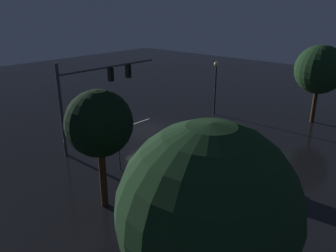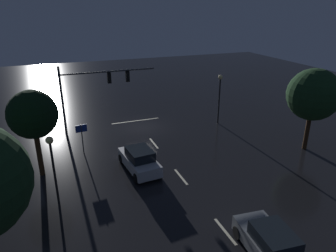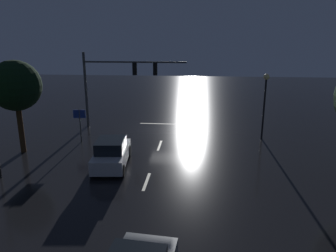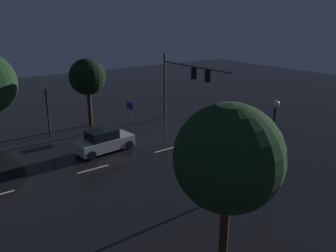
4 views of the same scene
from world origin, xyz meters
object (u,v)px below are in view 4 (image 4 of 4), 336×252
at_px(traffic_signal_assembly, 183,78).
at_px(tree_right_near, 87,77).
at_px(car_approaching, 104,141).
at_px(route_sign, 130,109).
at_px(street_lamp_right_kerb, 46,100).
at_px(tree_left_near, 228,158).
at_px(street_lamp_left_kerb, 274,125).

height_order(traffic_signal_assembly, tree_right_near, traffic_signal_assembly).
distance_m(car_approaching, route_sign, 5.60).
distance_m(car_approaching, tree_right_near, 7.81).
bearing_deg(street_lamp_right_kerb, tree_left_near, -177.79).
xyz_separation_m(traffic_signal_assembly, street_lamp_right_kerb, (4.08, 11.01, -1.23)).
xyz_separation_m(street_lamp_left_kerb, street_lamp_right_kerb, (15.77, 8.57, -0.33)).
xyz_separation_m(street_lamp_left_kerb, route_sign, (13.53, 2.08, -1.69)).
xyz_separation_m(route_sign, tree_left_near, (-17.37, 5.74, 2.86)).
bearing_deg(tree_left_near, street_lamp_left_kerb, -63.86).
relative_size(route_sign, tree_left_near, 0.37).
relative_size(car_approaching, street_lamp_right_kerb, 1.02).
distance_m(traffic_signal_assembly, car_approaching, 9.62).
xyz_separation_m(street_lamp_right_kerb, route_sign, (-2.24, -6.50, -1.35)).
height_order(route_sign, tree_left_near, tree_left_near).
distance_m(street_lamp_left_kerb, street_lamp_right_kerb, 17.96).
distance_m(car_approaching, street_lamp_left_kerb, 12.19).
bearing_deg(traffic_signal_assembly, route_sign, 67.82).
bearing_deg(traffic_signal_assembly, car_approaching, 100.61).
xyz_separation_m(traffic_signal_assembly, route_sign, (1.84, 4.51, -2.58)).
xyz_separation_m(car_approaching, tree_right_near, (6.64, -1.82, 3.69)).
bearing_deg(street_lamp_left_kerb, tree_left_near, 116.14).
bearing_deg(car_approaching, traffic_signal_assembly, -79.39).
relative_size(traffic_signal_assembly, tree_left_near, 1.30).
relative_size(traffic_signal_assembly, route_sign, 3.50).
bearing_deg(tree_left_near, car_approaching, -6.05).
bearing_deg(car_approaching, street_lamp_left_kerb, -147.73).
bearing_deg(street_lamp_left_kerb, traffic_signal_assembly, -11.74).
relative_size(car_approaching, tree_right_near, 0.73).
distance_m(street_lamp_right_kerb, tree_left_near, 19.68).
height_order(traffic_signal_assembly, street_lamp_left_kerb, traffic_signal_assembly).
bearing_deg(tree_right_near, street_lamp_left_kerb, -164.82).
distance_m(street_lamp_right_kerb, route_sign, 7.00).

